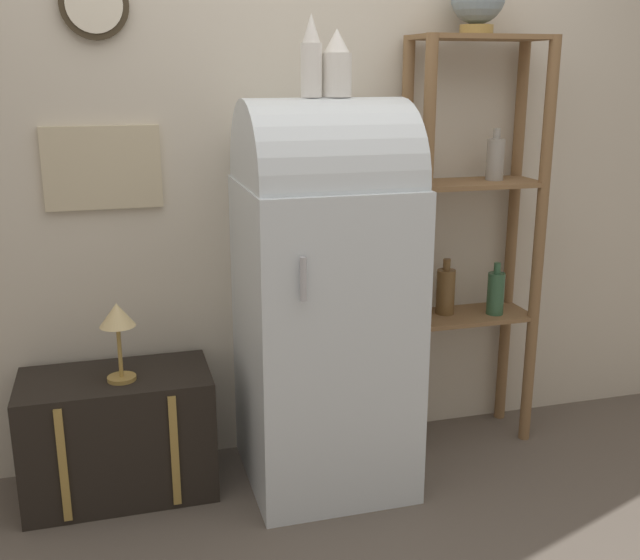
{
  "coord_description": "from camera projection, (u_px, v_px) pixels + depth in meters",
  "views": [
    {
      "loc": [
        -0.79,
        -2.52,
        1.65
      ],
      "look_at": [
        -0.02,
        0.22,
        0.86
      ],
      "focal_mm": 42.0,
      "sensor_mm": 36.0,
      "label": 1
    }
  ],
  "objects": [
    {
      "name": "ground_plane",
      "position": [
        339.0,
        501.0,
        2.98
      ],
      "size": [
        12.0,
        12.0,
        0.0
      ],
      "primitive_type": "plane",
      "color": "#60564C"
    },
    {
      "name": "wall_back",
      "position": [
        300.0,
        146.0,
        3.15
      ],
      "size": [
        7.0,
        0.09,
        2.7
      ],
      "color": "beige",
      "rests_on": "ground_plane"
    },
    {
      "name": "refrigerator",
      "position": [
        324.0,
        290.0,
        2.97
      ],
      "size": [
        0.63,
        0.69,
        1.56
      ],
      "color": "silver",
      "rests_on": "ground_plane"
    },
    {
      "name": "suitcase_trunk",
      "position": [
        119.0,
        434.0,
        2.99
      ],
      "size": [
        0.74,
        0.4,
        0.5
      ],
      "color": "black",
      "rests_on": "ground_plane"
    },
    {
      "name": "shelf_unit",
      "position": [
        472.0,
        231.0,
        3.27
      ],
      "size": [
        0.59,
        0.28,
        1.8
      ],
      "color": "olive",
      "rests_on": "ground_plane"
    },
    {
      "name": "vase_left",
      "position": [
        311.0,
        59.0,
        2.72
      ],
      "size": [
        0.08,
        0.08,
        0.3
      ],
      "color": "white",
      "rests_on": "refrigerator"
    },
    {
      "name": "vase_center",
      "position": [
        337.0,
        65.0,
        2.77
      ],
      "size": [
        0.11,
        0.11,
        0.24
      ],
      "color": "white",
      "rests_on": "refrigerator"
    },
    {
      "name": "desk_lamp",
      "position": [
        118.0,
        322.0,
        2.82
      ],
      "size": [
        0.14,
        0.14,
        0.31
      ],
      "color": "#AD8942",
      "rests_on": "suitcase_trunk"
    }
  ]
}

